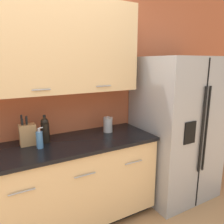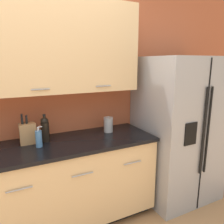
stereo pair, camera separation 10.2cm
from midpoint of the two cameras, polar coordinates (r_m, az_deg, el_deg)
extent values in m
cube|color=#BC5B38|center=(2.38, -24.62, 2.47)|extent=(10.00, 0.05, 2.60)
cube|color=#E0B77F|center=(2.19, -20.98, 15.91)|extent=(2.05, 0.32, 0.89)
cylinder|color=#99999E|center=(2.03, -19.37, 5.49)|extent=(0.16, 0.01, 0.01)
cylinder|color=#99999E|center=(2.22, -3.49, 6.76)|extent=(0.16, 0.01, 0.01)
cube|color=black|center=(2.64, -17.09, -26.10)|extent=(2.15, 0.54, 0.09)
cube|color=#E0B77F|center=(2.36, -17.61, -18.31)|extent=(2.19, 0.62, 0.79)
cube|color=black|center=(2.17, -18.28, -9.07)|extent=(2.21, 0.64, 0.03)
cylinder|color=#99999E|center=(1.95, -23.93, -18.59)|extent=(0.20, 0.01, 0.01)
cylinder|color=#99999E|center=(2.04, -8.54, -16.05)|extent=(0.20, 0.01, 0.01)
cylinder|color=#99999E|center=(2.25, 4.36, -13.00)|extent=(0.20, 0.01, 0.01)
cube|color=#9E9EA0|center=(2.85, 15.39, -4.11)|extent=(0.92, 0.78, 1.75)
cube|color=black|center=(2.60, 21.49, -6.21)|extent=(0.01, 0.01, 1.71)
cylinder|color=black|center=(2.54, 21.39, -4.57)|extent=(0.02, 0.02, 0.96)
cylinder|color=black|center=(2.59, 22.38, -4.31)|extent=(0.02, 0.02, 0.96)
cube|color=black|center=(2.42, 18.56, -5.19)|extent=(0.16, 0.01, 0.24)
cube|color=#A87A4C|center=(2.23, -22.39, -5.52)|extent=(0.15, 0.10, 0.20)
cylinder|color=black|center=(2.20, -23.82, -1.86)|extent=(0.02, 0.04, 0.10)
cylinder|color=black|center=(2.18, -23.70, -2.44)|extent=(0.02, 0.03, 0.07)
cylinder|color=black|center=(2.21, -22.74, -2.00)|extent=(0.02, 0.03, 0.08)
cylinder|color=black|center=(2.18, -22.66, -2.05)|extent=(0.02, 0.03, 0.09)
cylinder|color=black|center=(2.24, -18.26, -5.22)|extent=(0.08, 0.08, 0.19)
sphere|color=black|center=(2.21, -18.46, -2.50)|extent=(0.08, 0.08, 0.08)
cylinder|color=black|center=(2.21, -18.49, -2.02)|extent=(0.03, 0.03, 0.07)
cylinder|color=black|center=(2.20, -18.57, -0.99)|extent=(0.03, 0.03, 0.02)
cylinder|color=#4C7FB2|center=(2.12, -19.72, -6.90)|extent=(0.06, 0.06, 0.16)
cylinder|color=#B2B2B5|center=(2.09, -19.92, -4.44)|extent=(0.02, 0.02, 0.04)
cylinder|color=#B2B2B5|center=(2.09, -19.47, -3.93)|extent=(0.04, 0.01, 0.01)
cylinder|color=#A3A3A5|center=(2.46, -2.27, -3.47)|extent=(0.10, 0.10, 0.15)
cylinder|color=#A3A3A5|center=(2.43, -2.28, -1.58)|extent=(0.10, 0.10, 0.01)
sphere|color=#A3A3A5|center=(2.43, -2.28, -1.31)|extent=(0.02, 0.02, 0.02)
camera|label=1|loc=(0.05, -91.25, -0.29)|focal=35.00mm
camera|label=2|loc=(0.05, 88.75, 0.29)|focal=35.00mm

